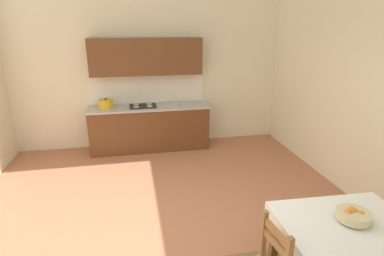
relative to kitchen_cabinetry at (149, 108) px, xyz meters
name	(u,v)px	position (x,y,z in m)	size (l,w,h in m)	color
ground_plane	(174,242)	(0.08, -2.97, -0.91)	(6.00, 7.08, 0.10)	#AD6B4C
wall_back	(149,44)	(0.08, 0.33, 1.21)	(6.00, 0.12, 4.14)	beige
kitchen_cabinetry	(149,108)	(0.00, 0.00, 0.00)	(2.37, 0.63, 2.20)	brown
dining_table	(350,240)	(1.51, -4.07, -0.23)	(1.24, 1.07, 0.75)	brown
fruit_bowl	(353,215)	(1.57, -3.99, -0.04)	(0.30, 0.30, 0.12)	beige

